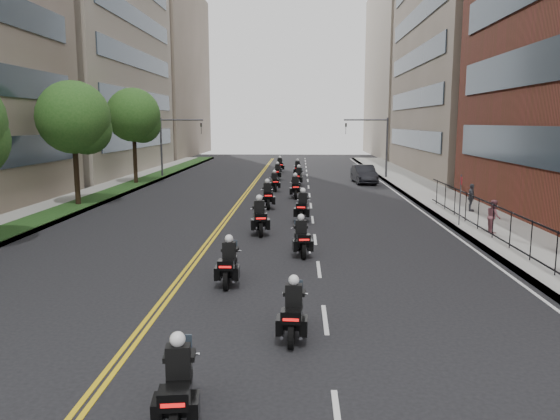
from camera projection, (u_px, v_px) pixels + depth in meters
The scene contains 28 objects.
ground at pixel (157, 417), 9.67m from camera, with size 160.00×160.00×0.00m, color black.
sidewalk_right at pixel (452, 205), 33.88m from camera, with size 4.00×90.00×0.15m, color gray.
sidewalk_left at pixel (72, 203), 34.76m from camera, with size 4.00×90.00×0.15m, color gray.
grass_strip at pixel (85, 202), 34.72m from camera, with size 2.00×90.00×0.04m, color #143513.
building_right_tan at pixel (493, 22), 53.86m from camera, with size 15.11×28.00×30.00m.
building_right_far at pixel (424, 71), 83.77m from camera, with size 15.00×28.00×26.00m, color gray.
building_left_mid at pixel (59, 4), 55.12m from camera, with size 16.11×28.00×34.00m.
building_left_far at pixel (144, 72), 85.36m from camera, with size 16.00×28.00×26.00m, color #776957.
iron_fence at pixel (520, 235), 20.96m from camera, with size 0.05×28.00×1.50m.
street_trees at pixel (33, 123), 27.61m from camera, with size 4.40×38.40×7.98m.
traffic_signal_right at pixel (377, 139), 50.17m from camera, with size 4.09×0.20×5.60m.
traffic_signal_left at pixel (171, 138), 50.87m from camera, with size 4.09×0.20×5.60m.
motorcycle_0 at pixel (178, 388), 9.42m from camera, with size 0.65×2.18×1.61m.
motorcycle_1 at pixel (293, 314), 13.17m from camera, with size 0.52×2.09×1.54m.
motorcycle_2 at pixel (229, 265), 17.57m from camera, with size 0.50×2.17×1.61m.
motorcycle_3 at pixel (301, 239), 21.40m from camera, with size 0.64×2.20×1.62m.
motorcycle_4 at pixel (260, 219), 25.47m from camera, with size 0.76×2.49×1.84m.
motorcycle_5 at pixel (303, 208), 28.90m from camera, with size 0.63×2.37×1.75m.
motorcycle_6 at pixel (268, 197), 33.17m from camera, with size 0.69×2.43×1.79m.
motorcycle_7 at pixel (295, 188), 37.66m from camera, with size 0.56×2.35×1.73m.
motorcycle_8 at pixel (275, 183), 41.46m from camera, with size 0.66×2.16×1.60m.
motorcycle_9 at pixel (298, 177), 45.10m from camera, with size 0.69×2.33×1.72m.
motorcycle_10 at pixel (277, 173), 49.39m from camera, with size 0.56×2.25×1.66m.
motorcycle_11 at pixel (298, 169), 53.11m from camera, with size 0.52×2.27×1.68m.
motorcycle_12 at pixel (280, 166), 57.33m from camera, with size 0.68×2.29×1.69m.
parked_sedan at pixel (364, 174), 46.77m from camera, with size 1.64×4.70×1.55m, color black.
pedestrian_b at pixel (493, 216), 25.01m from camera, with size 0.74×0.58×1.53m, color brown.
pedestrian_c at pixel (471, 198), 31.03m from camera, with size 0.93×0.39×1.59m, color #3B3B42.
Camera 1 is at (2.51, -8.87, 5.18)m, focal length 35.00 mm.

